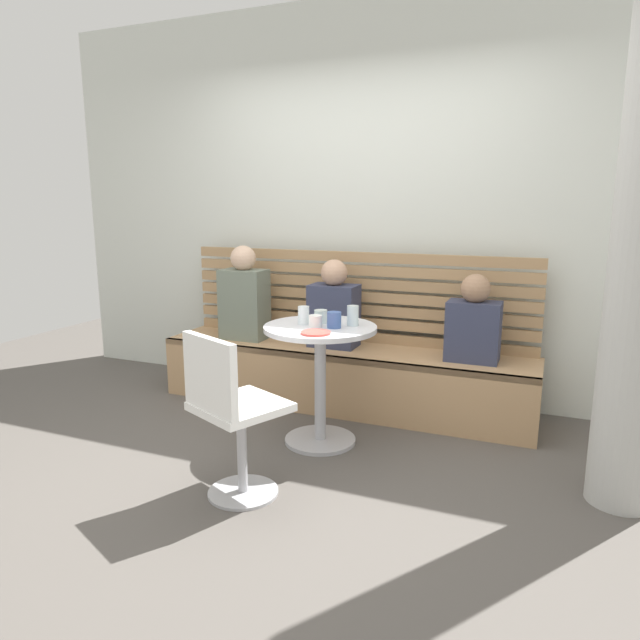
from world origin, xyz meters
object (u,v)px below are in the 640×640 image
(booth_bench, at_px, (342,377))
(person_adult, at_px, (244,298))
(cup_glass_short, at_px, (321,316))
(person_child_left, at_px, (474,323))
(cup_ceramic_white, at_px, (315,321))
(cup_water_clear, at_px, (304,315))
(cup_mug_blue, at_px, (334,320))
(plate_small, at_px, (316,333))
(person_child_middle, at_px, (334,309))
(white_chair, at_px, (230,411))
(cup_glass_tall, at_px, (353,316))
(cafe_table, at_px, (320,361))

(booth_bench, height_order, person_adult, person_adult)
(person_adult, height_order, cup_glass_short, person_adult)
(person_child_left, xyz_separation_m, cup_ceramic_white, (-0.82, -0.71, 0.08))
(cup_ceramic_white, xyz_separation_m, cup_glass_short, (-0.02, 0.12, 0.01))
(cup_water_clear, height_order, cup_ceramic_white, cup_water_clear)
(person_adult, height_order, cup_water_clear, person_adult)
(cup_water_clear, relative_size, cup_mug_blue, 1.16)
(plate_small, bearing_deg, cup_ceramic_white, 113.47)
(person_child_middle, bearing_deg, cup_water_clear, -84.60)
(booth_bench, bearing_deg, person_adult, -179.41)
(white_chair, height_order, person_adult, person_adult)
(cup_glass_tall, bearing_deg, cup_ceramic_white, -146.94)
(cafe_table, xyz_separation_m, cup_water_clear, (-0.11, 0.00, 0.28))
(cafe_table, xyz_separation_m, cup_glass_tall, (0.18, 0.08, 0.28))
(cafe_table, distance_m, white_chair, 0.82)
(cup_water_clear, distance_m, cup_mug_blue, 0.21)
(plate_small, bearing_deg, cup_water_clear, 128.69)
(booth_bench, xyz_separation_m, cafe_table, (0.10, -0.65, 0.30))
(booth_bench, distance_m, person_adult, 0.96)
(person_child_middle, bearing_deg, cup_glass_short, -76.47)
(booth_bench, height_order, white_chair, white_chair)
(cup_mug_blue, bearing_deg, booth_bench, 106.03)
(person_child_middle, distance_m, cup_glass_tall, 0.69)
(cup_mug_blue, distance_m, cup_glass_short, 0.16)
(person_child_left, bearing_deg, cup_water_clear, -144.22)
(cup_glass_short, xyz_separation_m, plate_small, (0.09, -0.29, -0.03))
(booth_bench, relative_size, person_child_middle, 4.29)
(person_child_middle, distance_m, cup_glass_short, 0.62)
(cafe_table, relative_size, white_chair, 0.87)
(cafe_table, distance_m, cup_water_clear, 0.30)
(white_chair, relative_size, plate_small, 5.00)
(booth_bench, xyz_separation_m, person_child_middle, (-0.08, 0.03, 0.50))
(cup_water_clear, bearing_deg, cup_glass_tall, 15.69)
(booth_bench, relative_size, cup_mug_blue, 28.42)
(white_chair, height_order, person_child_middle, person_child_middle)
(cup_ceramic_white, distance_m, cup_glass_short, 0.12)
(person_child_middle, distance_m, cup_water_clear, 0.68)
(cup_mug_blue, bearing_deg, cup_glass_tall, 53.16)
(white_chair, bearing_deg, cup_ceramic_white, 80.48)
(cafe_table, distance_m, person_child_left, 1.06)
(person_child_middle, bearing_deg, cup_mug_blue, -68.80)
(cup_glass_short, bearing_deg, person_child_middle, 103.53)
(person_adult, distance_m, cup_glass_tall, 1.20)
(person_child_middle, relative_size, cup_water_clear, 5.72)
(person_adult, bearing_deg, booth_bench, 0.59)
(person_child_middle, height_order, cup_ceramic_white, person_child_middle)
(booth_bench, bearing_deg, person_child_middle, 161.35)
(booth_bench, distance_m, cup_glass_short, 0.80)
(person_adult, distance_m, cup_water_clear, 1.01)
(person_child_middle, bearing_deg, person_child_left, -0.67)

